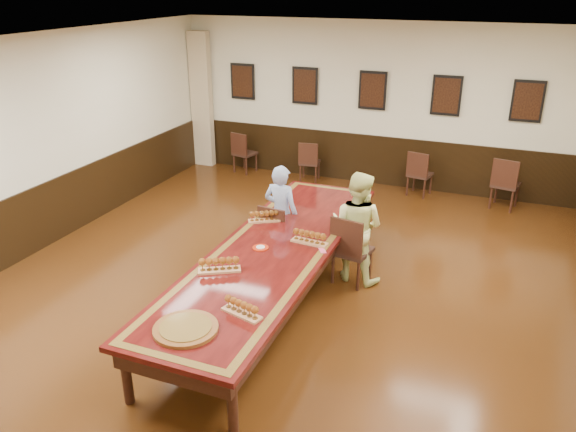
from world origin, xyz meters
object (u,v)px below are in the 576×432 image
at_px(spare_chair_c, 420,173).
at_px(spare_chair_d, 506,183).
at_px(spare_chair_a, 245,152).
at_px(spare_chair_b, 310,161).
at_px(person_woman, 357,227).
at_px(chair_man, 278,233).
at_px(person_man, 281,213).
at_px(chair_woman, 352,248).
at_px(conference_table, 274,258).
at_px(carved_platter, 186,329).

xyz_separation_m(spare_chair_c, spare_chair_d, (1.56, -0.11, 0.04)).
height_order(spare_chair_a, spare_chair_b, spare_chair_a).
bearing_deg(spare_chair_d, person_woman, 74.54).
xyz_separation_m(chair_man, person_man, (0.01, 0.10, 0.27)).
relative_size(chair_man, spare_chair_c, 1.03).
distance_m(chair_man, chair_woman, 1.19).
height_order(person_woman, conference_table, person_woman).
distance_m(chair_man, carved_platter, 3.04).
bearing_deg(person_woman, chair_woman, 90.00).
relative_size(spare_chair_b, carved_platter, 1.06).
height_order(chair_woman, spare_chair_a, chair_woman).
height_order(chair_man, conference_table, chair_man).
bearing_deg(carved_platter, chair_man, 95.48).
relative_size(spare_chair_a, spare_chair_d, 0.92).
bearing_deg(person_man, carved_platter, 101.34).
distance_m(spare_chair_b, person_woman, 4.19).
height_order(chair_woman, spare_chair_b, chair_woman).
height_order(spare_chair_a, carved_platter, spare_chair_a).
relative_size(spare_chair_c, spare_chair_d, 0.92).
xyz_separation_m(spare_chair_a, carved_platter, (2.58, -6.63, 0.33)).
height_order(spare_chair_c, conference_table, spare_chair_c).
height_order(spare_chair_b, person_man, person_man).
height_order(conference_table, carved_platter, carved_platter).
bearing_deg(spare_chair_a, chair_woman, 146.08).
bearing_deg(spare_chair_d, chair_woman, 74.97).
bearing_deg(conference_table, person_man, 107.71).
bearing_deg(person_man, conference_table, 113.92).
distance_m(conference_table, carved_platter, 1.98).
bearing_deg(person_man, person_woman, 178.10).
bearing_deg(spare_chair_d, spare_chair_c, 7.77).
xyz_separation_m(spare_chair_c, carved_platter, (-1.18, -6.61, 0.33)).
xyz_separation_m(spare_chair_a, conference_table, (2.66, -4.66, 0.16)).
bearing_deg(spare_chair_c, carved_platter, 91.75).
xyz_separation_m(chair_man, spare_chair_a, (-2.29, 3.62, -0.01)).
distance_m(spare_chair_a, person_man, 4.22).
distance_m(chair_woman, spare_chair_b, 4.26).
distance_m(person_man, conference_table, 1.20).
distance_m(chair_man, person_woman, 1.24).
relative_size(spare_chair_a, person_man, 0.61).
bearing_deg(person_woman, chair_man, 7.00).
bearing_deg(carved_platter, spare_chair_b, 99.28).
relative_size(person_man, conference_table, 0.29).
xyz_separation_m(spare_chair_b, carved_platter, (1.08, -6.61, 0.35)).
distance_m(spare_chair_d, person_man, 4.55).
height_order(spare_chair_b, conference_table, spare_chair_b).
bearing_deg(person_woman, spare_chair_d, -106.79).
distance_m(spare_chair_d, conference_table, 5.25).
bearing_deg(spare_chair_b, chair_woman, 109.26).
relative_size(chair_woman, spare_chair_b, 1.18).
distance_m(spare_chair_a, spare_chair_c, 3.76).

